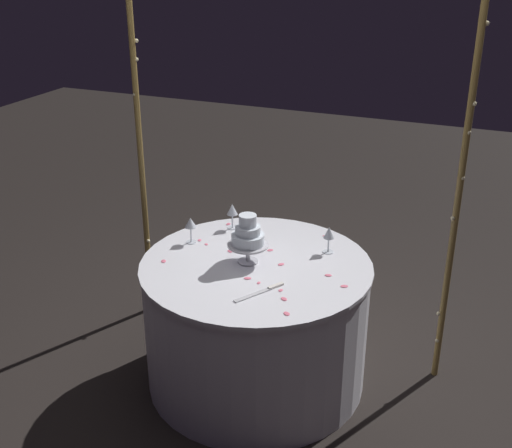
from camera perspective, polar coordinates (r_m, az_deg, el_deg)
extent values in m
plane|color=black|center=(3.88, 0.00, -13.26)|extent=(12.00, 12.00, 0.00)
cylinder|color=olive|center=(4.12, -10.03, 5.34)|extent=(0.04, 0.04, 2.11)
cylinder|color=olive|center=(3.53, 17.20, 1.41)|extent=(0.04, 0.04, 2.11)
sphere|color=#F9EAB2|center=(4.46, -9.49, -5.34)|extent=(0.02, 0.02, 0.02)
sphere|color=#F9EAB2|center=(3.54, 16.86, 0.49)|extent=(0.02, 0.02, 0.02)
sphere|color=#F9EAB2|center=(3.95, -10.44, 15.50)|extent=(0.02, 0.02, 0.02)
sphere|color=#F9EAB2|center=(3.40, 18.14, 7.64)|extent=(0.02, 0.02, 0.02)
sphere|color=#F9EAB2|center=(3.98, -10.76, 14.49)|extent=(0.02, 0.02, 0.02)
sphere|color=#F9EAB2|center=(3.81, 15.71, -7.57)|extent=(0.02, 0.02, 0.02)
sphere|color=#F9EAB2|center=(3.47, 17.64, 3.87)|extent=(0.02, 0.02, 0.02)
sphere|color=#F9EAB2|center=(3.97, -10.44, 13.99)|extent=(0.02, 0.02, 0.02)
sphere|color=#F9EAB2|center=(3.32, 19.57, 16.23)|extent=(0.02, 0.02, 0.02)
sphere|color=#F9EAB2|center=(4.00, -10.58, 11.10)|extent=(0.02, 0.02, 0.02)
sphere|color=#F9EAB2|center=(3.90, 15.59, -9.80)|extent=(0.02, 0.02, 0.02)
sphere|color=#F9EAB2|center=(4.30, -9.42, -1.49)|extent=(0.02, 0.02, 0.02)
sphere|color=#F9EAB2|center=(3.36, 18.58, 9.95)|extent=(0.02, 0.02, 0.02)
cylinder|color=white|center=(3.67, 0.00, -8.77)|extent=(1.22, 1.22, 0.72)
cylinder|color=white|center=(3.48, 0.00, -3.64)|extent=(1.25, 1.25, 0.02)
cylinder|color=silver|center=(3.49, -0.71, -3.30)|extent=(0.11, 0.11, 0.01)
cylinder|color=silver|center=(3.47, -0.72, -2.58)|extent=(0.02, 0.02, 0.09)
cylinder|color=silver|center=(3.45, -0.72, -1.84)|extent=(0.22, 0.22, 0.01)
cylinder|color=white|center=(3.43, -0.72, -1.34)|extent=(0.17, 0.17, 0.06)
cylinder|color=white|center=(3.41, -0.73, -0.54)|extent=(0.13, 0.13, 0.05)
cylinder|color=white|center=(3.39, -0.73, 0.30)|extent=(0.09, 0.09, 0.06)
cylinder|color=silver|center=(3.73, -5.69, -1.57)|extent=(0.06, 0.06, 0.00)
cylinder|color=silver|center=(3.71, -5.71, -0.91)|extent=(0.01, 0.01, 0.09)
cone|color=silver|center=(3.68, -5.76, 0.13)|extent=(0.07, 0.07, 0.06)
cylinder|color=silver|center=(3.89, -2.07, -0.33)|extent=(0.06, 0.06, 0.00)
cylinder|color=silver|center=(3.88, -2.08, 0.27)|extent=(0.01, 0.01, 0.09)
cone|color=silver|center=(3.85, -2.10, 1.31)|extent=(0.06, 0.06, 0.07)
cylinder|color=silver|center=(3.62, 6.33, -2.43)|extent=(0.06, 0.06, 0.00)
cylinder|color=silver|center=(3.60, 6.36, -1.82)|extent=(0.01, 0.01, 0.08)
cone|color=silver|center=(3.57, 6.41, -0.75)|extent=(0.06, 0.06, 0.06)
cube|color=silver|center=(3.18, -0.26, -6.22)|extent=(0.13, 0.20, 0.01)
cube|color=white|center=(3.25, 1.74, -5.44)|extent=(0.06, 0.09, 0.01)
ellipsoid|color=#EA6B84|center=(3.23, 2.17, -5.82)|extent=(0.02, 0.03, 0.00)
ellipsoid|color=#EA6B84|center=(3.53, -8.10, -3.24)|extent=(0.04, 0.04, 0.00)
ellipsoid|color=#EA6B84|center=(3.33, -0.74, -4.77)|extent=(0.05, 0.04, 0.00)
ellipsoid|color=#EA6B84|center=(3.29, 7.74, -5.42)|extent=(0.05, 0.04, 0.00)
ellipsoid|color=#EA6B84|center=(3.47, 2.21, -3.55)|extent=(0.04, 0.05, 0.00)
ellipsoid|color=#EA6B84|center=(3.70, -4.38, -1.78)|extent=(0.03, 0.03, 0.00)
ellipsoid|color=#EA6B84|center=(3.81, 6.05, -1.04)|extent=(0.03, 0.02, 0.00)
ellipsoid|color=#EA6B84|center=(3.95, -2.44, 0.00)|extent=(0.03, 0.04, 0.00)
ellipsoid|color=#EA6B84|center=(3.15, 2.47, -6.57)|extent=(0.05, 0.04, 0.00)
ellipsoid|color=#EA6B84|center=(3.61, -2.29, -2.39)|extent=(0.04, 0.04, 0.00)
ellipsoid|color=#EA6B84|center=(3.62, 1.25, -2.30)|extent=(0.04, 0.04, 0.00)
ellipsoid|color=#EA6B84|center=(3.29, 0.24, -5.18)|extent=(0.02, 0.03, 0.00)
ellipsoid|color=#EA6B84|center=(3.38, 6.35, -4.49)|extent=(0.04, 0.03, 0.00)
ellipsoid|color=#EA6B84|center=(3.04, 2.70, -7.85)|extent=(0.05, 0.04, 0.00)
ellipsoid|color=#EA6B84|center=(3.75, -4.97, -1.42)|extent=(0.03, 0.03, 0.00)
ellipsoid|color=#EA6B84|center=(3.67, 0.23, -1.87)|extent=(0.02, 0.03, 0.00)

